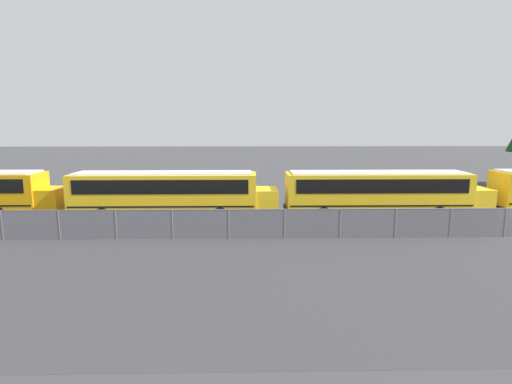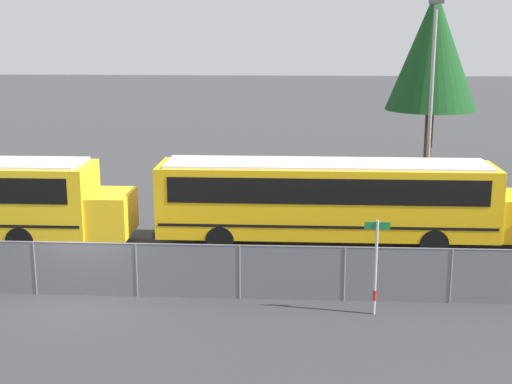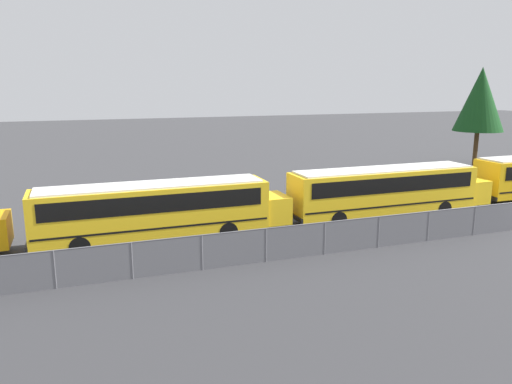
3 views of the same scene
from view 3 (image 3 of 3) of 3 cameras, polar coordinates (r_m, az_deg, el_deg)
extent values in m
cylinder|color=slate|center=(21.89, -22.01, -8.25)|extent=(0.07, 0.07, 1.63)
cylinder|color=slate|center=(21.94, -13.99, -7.64)|extent=(0.07, 0.07, 1.63)
cylinder|color=slate|center=(22.41, -6.18, -6.91)|extent=(0.07, 0.07, 1.63)
cylinder|color=slate|center=(23.27, 1.16, -6.10)|extent=(0.07, 0.07, 1.63)
cylinder|color=slate|center=(24.48, 7.85, -5.28)|extent=(0.07, 0.07, 1.63)
cylinder|color=slate|center=(25.99, 13.82, -4.48)|extent=(0.07, 0.07, 1.63)
cylinder|color=slate|center=(27.76, 19.08, -3.73)|extent=(0.07, 0.07, 1.63)
cylinder|color=slate|center=(29.73, 23.66, -3.06)|extent=(0.07, 0.07, 1.63)
cube|color=yellow|center=(26.44, -11.67, -1.96)|extent=(11.99, 2.43, 2.51)
cube|color=black|center=(26.31, -11.72, -0.79)|extent=(11.03, 2.47, 0.91)
cube|color=black|center=(26.62, -11.60, -3.43)|extent=(11.75, 2.46, 0.10)
cube|color=yellow|center=(28.26, 1.96, -1.84)|extent=(1.44, 2.24, 1.51)
cube|color=black|center=(26.61, -24.59, -5.23)|extent=(0.12, 2.43, 0.24)
cube|color=silver|center=(26.15, -11.79, 0.82)|extent=(11.39, 2.19, 0.10)
cylinder|color=black|center=(28.53, -4.48, -3.30)|extent=(1.01, 0.28, 1.01)
cylinder|color=black|center=(26.51, -3.20, -4.50)|extent=(1.01, 0.28, 1.01)
cylinder|color=black|center=(27.59, -19.57, -4.54)|extent=(1.01, 0.28, 1.01)
cylinder|color=black|center=(25.49, -19.50, -5.91)|extent=(1.01, 0.28, 1.01)
cube|color=yellow|center=(31.56, 14.39, 0.22)|extent=(11.99, 2.43, 2.51)
cube|color=black|center=(31.46, 14.44, 1.21)|extent=(11.03, 2.47, 0.91)
cube|color=black|center=(31.71, 14.32, -1.02)|extent=(11.75, 2.46, 0.10)
cube|color=yellow|center=(35.84, 23.27, 0.19)|extent=(1.44, 2.24, 1.51)
cube|color=black|center=(28.91, 4.29, -2.78)|extent=(0.12, 2.43, 0.24)
cube|color=silver|center=(31.32, 14.52, 2.56)|extent=(11.39, 2.19, 0.10)
cylinder|color=black|center=(34.86, 18.33, -1.01)|extent=(1.01, 0.28, 1.01)
cylinder|color=black|center=(33.23, 20.65, -1.82)|extent=(1.01, 0.28, 1.01)
cylinder|color=black|center=(30.89, 7.40, -2.15)|extent=(1.01, 0.28, 1.01)
cylinder|color=black|center=(29.03, 9.38, -3.15)|extent=(1.01, 0.28, 1.01)
cube|color=black|center=(37.42, 24.51, -0.38)|extent=(0.12, 2.43, 0.24)
cylinder|color=black|center=(39.83, 25.80, -0.01)|extent=(1.01, 0.28, 1.01)
cylinder|color=#51381E|center=(55.31, 23.80, 4.61)|extent=(0.44, 0.44, 3.47)
cone|color=#144219|center=(54.95, 24.25, 9.64)|extent=(4.82, 4.82, 6.27)
camera|label=1|loc=(9.28, 71.08, -9.21)|focal=28.00mm
camera|label=2|loc=(30.89, 68.62, 3.81)|focal=50.00mm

